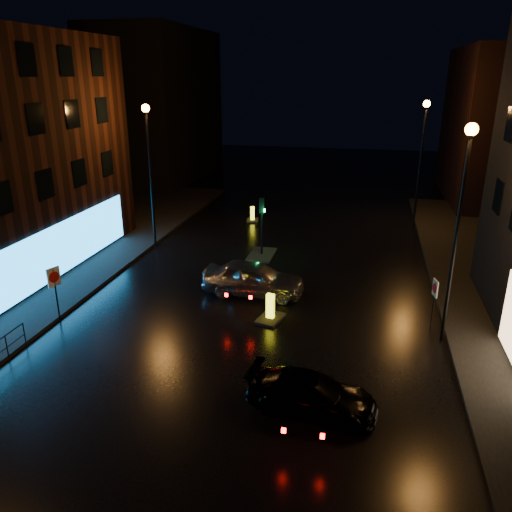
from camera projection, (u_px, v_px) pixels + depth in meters
The scene contains 13 objects.
ground at pixel (207, 405), 15.89m from camera, with size 120.00×120.00×0.00m, color black.
building_far_left at pixel (159, 106), 48.86m from camera, with size 8.00×16.00×14.00m, color black.
building_far_right at pixel (505, 126), 40.08m from camera, with size 8.00×14.00×12.00m, color black.
street_lamp_lfar at pixel (149, 155), 28.42m from camera, with size 0.44×0.44×8.37m.
street_lamp_rnear at pixel (461, 203), 17.88m from camera, with size 0.44×0.44×8.37m.
street_lamp_rfar at pixel (422, 145), 32.55m from camera, with size 0.44×0.44×8.37m.
traffic_signal at pixel (262, 247), 28.80m from camera, with size 1.40×2.40×3.45m.
silver_hatchback at pixel (254, 278), 23.65m from camera, with size 1.93×4.81×1.64m, color #97999E.
dark_sedan at pixel (312, 394), 15.47m from camera, with size 1.66×4.08×1.19m, color black.
bollard_near at pixel (270, 314), 21.32m from camera, with size 1.21×1.55×1.20m.
bollard_far at pixel (252, 218), 35.71m from camera, with size 0.99×1.33×1.06m.
road_sign_left at pixel (54, 282), 20.65m from camera, with size 0.26×0.57×2.45m.
road_sign_right at pixel (435, 292), 20.24m from camera, with size 0.17×0.51×2.12m.
Camera 1 is at (4.43, -12.63, 9.92)m, focal length 35.00 mm.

